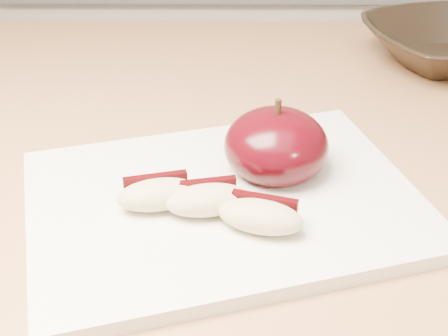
{
  "coord_description": "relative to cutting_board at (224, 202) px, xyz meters",
  "views": [
    {
      "loc": [
        0.06,
        -0.0,
        1.18
      ],
      "look_at": [
        0.05,
        0.39,
        0.94
      ],
      "focal_mm": 50.0,
      "sensor_mm": 36.0,
      "label": 1
    }
  ],
  "objects": [
    {
      "name": "apple_wedge_a",
      "position": [
        -0.05,
        -0.01,
        0.02
      ],
      "size": [
        0.07,
        0.04,
        0.02
      ],
      "rotation": [
        0.0,
        0.0,
        0.24
      ],
      "color": "tan",
      "rests_on": "cutting_board"
    },
    {
      "name": "apple_half",
      "position": [
        0.04,
        0.04,
        0.03
      ],
      "size": [
        0.1,
        0.1,
        0.07
      ],
      "rotation": [
        0.0,
        0.0,
        -0.3
      ],
      "color": "black",
      "rests_on": "cutting_board"
    },
    {
      "name": "bowl",
      "position": [
        0.25,
        0.29,
        0.02
      ],
      "size": [
        0.22,
        0.22,
        0.04
      ],
      "primitive_type": "imported",
      "rotation": [
        0.0,
        0.0,
        0.29
      ],
      "color": "black",
      "rests_on": "island_counter"
    },
    {
      "name": "apple_wedge_b",
      "position": [
        -0.01,
        -0.02,
        0.02
      ],
      "size": [
        0.07,
        0.04,
        0.02
      ],
      "rotation": [
        0.0,
        0.0,
        0.2
      ],
      "color": "tan",
      "rests_on": "cutting_board"
    },
    {
      "name": "apple_wedge_c",
      "position": [
        0.03,
        -0.04,
        0.02
      ],
      "size": [
        0.07,
        0.05,
        0.02
      ],
      "rotation": [
        0.0,
        0.0,
        -0.28
      ],
      "color": "tan",
      "rests_on": "cutting_board"
    },
    {
      "name": "back_cabinet",
      "position": [
        -0.05,
        0.81,
        -0.44
      ],
      "size": [
        2.4,
        0.62,
        0.94
      ],
      "color": "silver",
      "rests_on": "ground"
    },
    {
      "name": "cutting_board",
      "position": [
        0.0,
        0.0,
        0.0
      ],
      "size": [
        0.34,
        0.29,
        0.01
      ],
      "primitive_type": "cube",
      "rotation": [
        0.0,
        0.0,
        0.29
      ],
      "color": "silver",
      "rests_on": "island_counter"
    }
  ]
}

